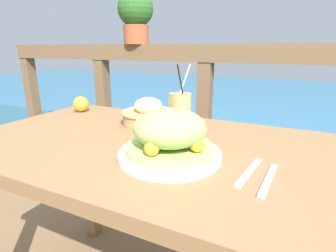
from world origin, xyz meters
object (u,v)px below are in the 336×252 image
object	(u,v)px
salad_plate	(170,138)
drink_glass	(180,114)
bread_basket	(148,114)
potted_plant	(136,14)

from	to	relation	value
salad_plate	drink_glass	size ratio (longest dim) A/B	1.17
bread_basket	potted_plant	size ratio (longest dim) A/B	0.76
bread_basket	salad_plate	bearing A→B (deg)	-50.46
bread_basket	potted_plant	world-z (taller)	potted_plant
salad_plate	bread_basket	xyz separation A→B (m)	(-0.22, 0.27, -0.02)
bread_basket	potted_plant	distance (m)	0.70
drink_glass	potted_plant	world-z (taller)	potted_plant
drink_glass	bread_basket	xyz separation A→B (m)	(-0.16, 0.05, -0.03)
drink_glass	potted_plant	size ratio (longest dim) A/B	0.87
salad_plate	drink_glass	distance (m)	0.22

